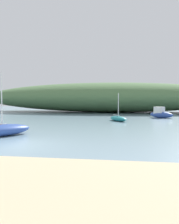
{
  "coord_description": "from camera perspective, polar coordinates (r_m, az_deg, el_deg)",
  "views": [
    {
      "loc": [
        6.26,
        -13.35,
        2.63
      ],
      "look_at": [
        3.01,
        6.84,
        1.47
      ],
      "focal_mm": 41.25,
      "sensor_mm": 36.0,
      "label": 1
    }
  ],
  "objects": [
    {
      "name": "sailboat_outer_mooring",
      "position": [
        18.55,
        -18.78,
        -3.82
      ],
      "size": [
        3.57,
        4.35,
        4.33
      ],
      "color": "#2D4C9E",
      "rests_on": "ground"
    },
    {
      "name": "motorboat_east_reach",
      "position": [
        34.33,
        15.55,
        -0.37
      ],
      "size": [
        3.29,
        2.86,
        1.43
      ],
      "color": "#2D4C9E",
      "rests_on": "ground"
    },
    {
      "name": "sailboat_far_right",
      "position": [
        28.8,
        6.39,
        -1.45
      ],
      "size": [
        2.58,
        3.28,
        3.1
      ],
      "color": "teal",
      "rests_on": "ground"
    },
    {
      "name": "ground_plane",
      "position": [
        14.98,
        -15.86,
        -7.0
      ],
      "size": [
        120.0,
        120.0,
        0.0
      ],
      "primitive_type": "plane",
      "color": "#7A99A8"
    },
    {
      "name": "distant_hill",
      "position": [
        46.8,
        4.06,
        3.26
      ],
      "size": [
        47.07,
        13.2,
        5.31
      ],
      "primitive_type": "ellipsoid",
      "color": "#517547",
      "rests_on": "ground"
    }
  ]
}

